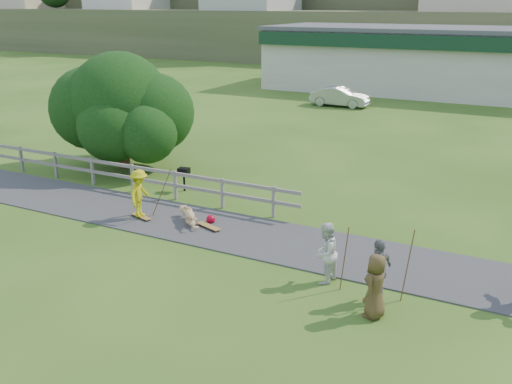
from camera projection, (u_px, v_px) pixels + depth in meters
ground at (168, 241)px, 17.42m from camera, size 260.00×260.00×0.00m
path at (195, 224)px, 18.68m from camera, size 34.00×3.00×0.04m
fence at (119, 172)px, 21.99m from camera, size 15.05×0.10×1.10m
strip_mall at (473, 61)px, 44.30m from camera, size 32.50×10.75×5.10m
skater_rider at (140, 196)px, 18.92m from camera, size 0.80×1.15×1.62m
skater_fallen at (189, 216)px, 18.67m from camera, size 1.36×1.43×0.58m
spectator_a at (325, 253)px, 14.61m from camera, size 0.75×0.89×1.64m
spectator_b at (379, 271)px, 13.63m from camera, size 0.67×1.04×1.64m
spectator_c at (375, 286)px, 12.99m from camera, size 0.62×0.83×1.55m
car_silver at (340, 97)px, 39.77m from camera, size 4.06×1.42×1.34m
tree at (122, 128)px, 24.66m from camera, size 6.91×6.91×3.55m
bbq at (184, 180)px, 21.89m from camera, size 0.48×0.40×0.92m
longboard_rider at (141, 218)px, 19.16m from camera, size 0.93×0.46×0.10m
longboard_fallen at (209, 227)px, 18.31m from camera, size 1.00×0.54×0.11m
helmet at (211, 219)px, 18.74m from camera, size 0.30×0.30×0.30m
pole_rider at (161, 190)px, 18.93m from camera, size 0.03×0.03×2.01m
pole_spec_left at (344, 259)px, 14.17m from camera, size 0.03×0.03×1.74m
pole_spec_right at (408, 266)px, 13.59m from camera, size 0.03×0.03×1.91m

